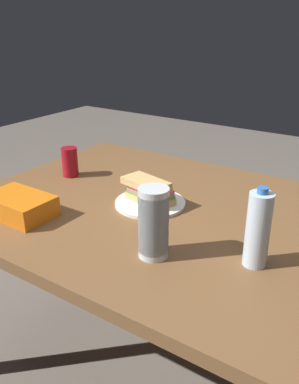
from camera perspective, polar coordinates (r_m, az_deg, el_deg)
ground_plane at (r=1.84m, az=1.74°, el=-23.60°), size 8.00×8.00×0.00m
dining_table at (r=1.44m, az=2.05°, el=-5.61°), size 1.40×1.04×0.74m
paper_plate at (r=1.42m, az=-0.00°, el=-1.63°), size 0.25×0.25×0.01m
sandwich at (r=1.40m, az=-0.16°, el=0.13°), size 0.20×0.13×0.08m
soda_can_red at (r=1.70m, az=-11.26°, el=4.22°), size 0.07×0.07×0.12m
chip_bag at (r=1.40m, az=-18.04°, el=-1.83°), size 0.23×0.15×0.07m
water_bottle_tall at (r=1.08m, az=15.18°, el=-5.17°), size 0.06×0.06×0.22m
plastic_cup_stack at (r=1.08m, az=0.56°, el=-4.42°), size 0.08×0.08×0.20m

